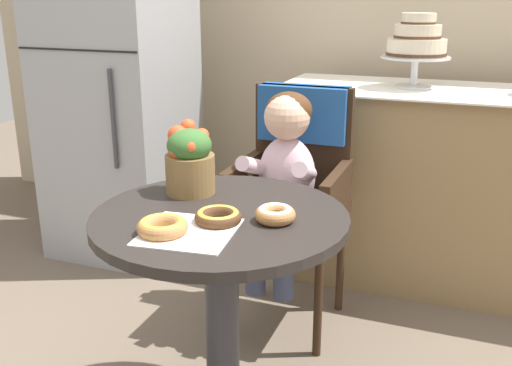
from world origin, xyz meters
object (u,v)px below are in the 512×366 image
(wicker_chair, at_px, (296,168))
(donut_mid, at_px, (163,226))
(cafe_table, at_px, (221,282))
(tiered_cake_stand, at_px, (417,43))
(flower_vase, at_px, (189,159))
(seated_child, at_px, (284,169))
(donut_front, at_px, (275,214))
(donut_side, at_px, (218,216))
(refrigerator, at_px, (118,88))

(wicker_chair, xyz_separation_m, donut_mid, (-0.07, -0.94, 0.10))
(cafe_table, height_order, tiered_cake_stand, tiered_cake_stand)
(wicker_chair, height_order, flower_vase, wicker_chair)
(seated_child, height_order, donut_mid, seated_child)
(donut_front, bearing_deg, donut_side, -154.63)
(flower_vase, distance_m, tiered_cake_stand, 1.31)
(wicker_chair, bearing_deg, seated_child, -94.09)
(seated_child, relative_size, flower_vase, 3.32)
(tiered_cake_stand, relative_size, refrigerator, 0.19)
(cafe_table, bearing_deg, donut_mid, -113.01)
(cafe_table, distance_m, flower_vase, 0.38)
(wicker_chair, distance_m, donut_mid, 0.95)
(donut_side, relative_size, flower_vase, 0.58)
(cafe_table, distance_m, donut_side, 0.24)
(wicker_chair, bearing_deg, donut_mid, -98.13)
(donut_side, bearing_deg, tiered_cake_stand, 76.18)
(seated_child, height_order, tiered_cake_stand, tiered_cake_stand)
(donut_side, height_order, flower_vase, flower_vase)
(donut_side, bearing_deg, donut_front, 25.37)
(donut_front, bearing_deg, seated_child, 106.11)
(refrigerator, bearing_deg, wicker_chair, -18.26)
(seated_child, bearing_deg, donut_front, -73.89)
(donut_side, bearing_deg, flower_vase, 132.86)
(donut_mid, bearing_deg, tiered_cake_stand, 73.58)
(tiered_cake_stand, xyz_separation_m, refrigerator, (-1.41, -0.20, -0.25))
(cafe_table, xyz_separation_m, donut_front, (0.16, 0.00, 0.23))
(seated_child, bearing_deg, refrigerator, 154.37)
(wicker_chair, relative_size, flower_vase, 4.36)
(donut_front, xyz_separation_m, refrigerator, (-1.21, 1.10, 0.11))
(tiered_cake_stand, bearing_deg, donut_side, -103.82)
(cafe_table, bearing_deg, flower_vase, 140.21)
(wicker_chair, bearing_deg, refrigerator, 157.65)
(flower_vase, bearing_deg, tiered_cake_stand, 66.03)
(donut_mid, bearing_deg, seated_child, 85.16)
(wicker_chair, height_order, donut_front, wicker_chair)
(cafe_table, distance_m, wicker_chair, 0.77)
(donut_front, height_order, donut_mid, donut_front)
(seated_child, distance_m, flower_vase, 0.51)
(donut_front, height_order, tiered_cake_stand, tiered_cake_stand)
(wicker_chair, height_order, seated_child, seated_child)
(donut_side, bearing_deg, donut_mid, -130.67)
(flower_vase, relative_size, refrigerator, 0.13)
(wicker_chair, height_order, donut_mid, wicker_chair)
(donut_mid, bearing_deg, flower_vase, 104.60)
(donut_side, distance_m, tiered_cake_stand, 1.45)
(donut_front, height_order, refrigerator, refrigerator)
(wicker_chair, xyz_separation_m, refrigerator, (-1.04, 0.34, 0.21))
(seated_child, xyz_separation_m, flower_vase, (-0.15, -0.47, 0.15))
(donut_side, bearing_deg, cafe_table, 110.16)
(donut_side, bearing_deg, seated_child, 92.99)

